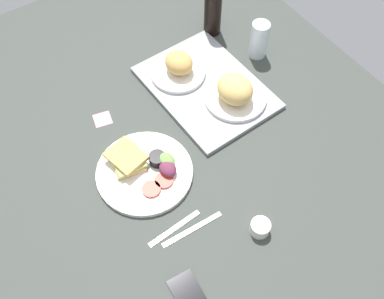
{
  "coord_description": "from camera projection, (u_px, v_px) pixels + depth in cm",
  "views": [
    {
      "loc": [
        62.76,
        -37.38,
        115.14
      ],
      "look_at": [
        2.0,
        3.0,
        4.0
      ],
      "focal_mm": 41.03,
      "sensor_mm": 36.0,
      "label": 1
    }
  ],
  "objects": [
    {
      "name": "ground_plane",
      "position": [
        181.0,
        159.0,
        1.38
      ],
      "size": [
        190.0,
        150.0,
        3.0
      ],
      "primitive_type": "cube",
      "color": "#383D38"
    },
    {
      "name": "serving_tray",
      "position": [
        206.0,
        87.0,
        1.51
      ],
      "size": [
        46.4,
        34.93,
        1.6
      ],
      "primitive_type": "cube",
      "rotation": [
        0.0,
        0.0,
        0.04
      ],
      "color": "gray",
      "rests_on": "ground_plane"
    },
    {
      "name": "bread_plate_near",
      "position": [
        178.0,
        67.0,
        1.51
      ],
      "size": [
        19.13,
        19.13,
        8.58
      ],
      "color": "white",
      "rests_on": "serving_tray"
    },
    {
      "name": "bread_plate_far",
      "position": [
        235.0,
        92.0,
        1.43
      ],
      "size": [
        21.03,
        21.03,
        10.13
      ],
      "color": "white",
      "rests_on": "serving_tray"
    },
    {
      "name": "plate_with_salad",
      "position": [
        144.0,
        169.0,
        1.32
      ],
      "size": [
        29.18,
        29.18,
        5.4
      ],
      "color": "white",
      "rests_on": "ground_plane"
    },
    {
      "name": "drinking_glass",
      "position": [
        259.0,
        40.0,
        1.55
      ],
      "size": [
        6.3,
        6.3,
        13.95
      ],
      "primitive_type": "cylinder",
      "color": "silver",
      "rests_on": "ground_plane"
    },
    {
      "name": "soda_bottle",
      "position": [
        213.0,
        11.0,
        1.6
      ],
      "size": [
        6.4,
        6.4,
        18.81
      ],
      "primitive_type": "cylinder",
      "color": "black",
      "rests_on": "ground_plane"
    },
    {
      "name": "espresso_cup",
      "position": [
        260.0,
        228.0,
        1.21
      ],
      "size": [
        5.6,
        5.6,
        4.0
      ],
      "primitive_type": "cylinder",
      "color": "silver",
      "rests_on": "ground_plane"
    },
    {
      "name": "fork",
      "position": [
        175.0,
        228.0,
        1.23
      ],
      "size": [
        2.43,
        17.05,
        0.5
      ],
      "primitive_type": "cube",
      "rotation": [
        0.0,
        0.0,
        1.63
      ],
      "color": "#B7B7BC",
      "rests_on": "ground_plane"
    },
    {
      "name": "knife",
      "position": [
        192.0,
        229.0,
        1.23
      ],
      "size": [
        2.22,
        19.04,
        0.5
      ],
      "primitive_type": "cube",
      "rotation": [
        0.0,
        0.0,
        1.53
      ],
      "color": "#B7B7BC",
      "rests_on": "ground_plane"
    },
    {
      "name": "cell_phone",
      "position": [
        191.0,
        299.0,
        1.12
      ],
      "size": [
        14.9,
        8.27,
        0.8
      ],
      "primitive_type": "cube",
      "rotation": [
        0.0,
        0.0,
        -0.08
      ],
      "color": "black",
      "rests_on": "ground_plane"
    },
    {
      "name": "sticky_note",
      "position": [
        103.0,
        119.0,
        1.44
      ],
      "size": [
        6.68,
        6.68,
        0.12
      ],
      "primitive_type": "cube",
      "rotation": [
        0.0,
        0.0,
        -0.22
      ],
      "color": "pink",
      "rests_on": "ground_plane"
    }
  ]
}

